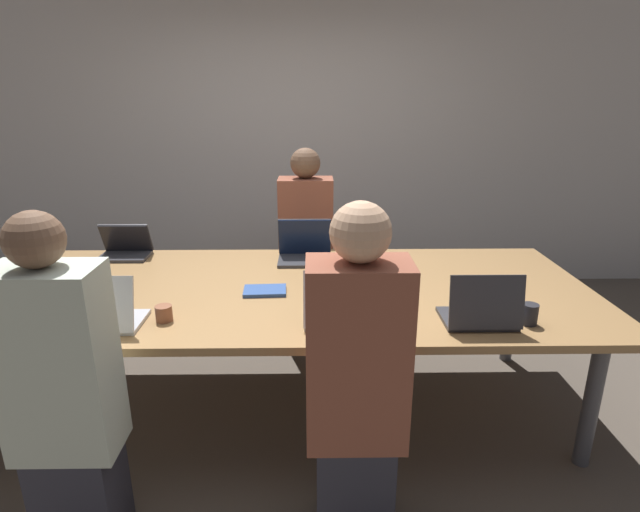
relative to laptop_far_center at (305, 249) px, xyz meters
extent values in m
plane|color=brown|center=(-0.13, -0.48, -0.85)|extent=(24.00, 24.00, 0.00)
cube|color=#BCB7B2|center=(-0.13, 1.66, 0.55)|extent=(12.00, 0.06, 2.80)
cube|color=#9E7547|center=(-0.13, -0.48, -0.10)|extent=(3.47, 1.41, 0.04)
cylinder|color=#4C4C51|center=(1.43, -1.01, -0.48)|extent=(0.08, 0.08, 0.73)
cylinder|color=#4C4C51|center=(-1.68, 0.04, -0.48)|extent=(0.08, 0.08, 0.73)
cylinder|color=#4C4C51|center=(1.43, 0.04, -0.48)|extent=(0.08, 0.08, 0.73)
cube|color=#333338|center=(0.00, -0.05, -0.07)|extent=(0.34, 0.24, 0.02)
cube|color=#333338|center=(0.00, 0.06, 0.07)|extent=(0.35, 0.05, 0.25)
cube|color=#0F1933|center=(0.00, 0.05, 0.06)|extent=(0.34, 0.05, 0.24)
cube|color=#2D2D38|center=(0.00, 0.52, -0.62)|extent=(0.32, 0.24, 0.45)
cube|color=brown|center=(0.00, 0.52, -0.01)|extent=(0.40, 0.24, 0.77)
sphere|color=brown|center=(0.00, 0.52, 0.48)|extent=(0.22, 0.22, 0.22)
cube|color=#333338|center=(-1.19, 0.05, -0.07)|extent=(0.32, 0.21, 0.02)
cube|color=#333338|center=(-1.19, 0.12, 0.05)|extent=(0.32, 0.09, 0.20)
cube|color=black|center=(-1.19, 0.11, 0.04)|extent=(0.32, 0.09, 0.20)
cube|color=#333338|center=(0.84, -0.93, -0.07)|extent=(0.33, 0.25, 0.02)
cube|color=#333338|center=(0.84, -1.05, 0.07)|extent=(0.34, 0.05, 0.25)
cube|color=silver|center=(0.84, -1.04, 0.07)|extent=(0.33, 0.05, 0.25)
cylinder|color=#232328|center=(1.07, -0.97, -0.03)|extent=(0.08, 0.08, 0.10)
cube|color=#B7B7BC|center=(0.19, -0.91, -0.07)|extent=(0.34, 0.26, 0.02)
cube|color=#B7B7BC|center=(0.19, -1.00, 0.07)|extent=(0.35, 0.11, 0.25)
cube|color=black|center=(0.19, -0.99, 0.06)|extent=(0.34, 0.11, 0.24)
cube|color=#2D2D38|center=(0.23, -1.37, -0.62)|extent=(0.32, 0.24, 0.45)
cube|color=brown|center=(0.23, -1.37, -0.01)|extent=(0.40, 0.24, 0.77)
sphere|color=tan|center=(0.23, -1.37, 0.49)|extent=(0.23, 0.23, 0.23)
cube|color=#B7B7BC|center=(-0.91, -0.94, -0.07)|extent=(0.31, 0.25, 0.02)
cube|color=#B7B7BC|center=(-0.91, -1.04, 0.07)|extent=(0.31, 0.08, 0.25)
cube|color=#0F1933|center=(-0.91, -1.03, 0.06)|extent=(0.31, 0.08, 0.24)
cube|color=#2D2D38|center=(-0.92, -1.42, -0.62)|extent=(0.32, 0.24, 0.45)
cube|color=beige|center=(-0.92, -1.42, -0.01)|extent=(0.40, 0.24, 0.77)
sphere|color=brown|center=(-0.92, -1.42, 0.48)|extent=(0.21, 0.21, 0.21)
cylinder|color=brown|center=(-0.66, -0.91, -0.04)|extent=(0.08, 0.08, 0.08)
cube|color=black|center=(0.23, -0.53, -0.05)|extent=(0.12, 0.15, 0.05)
cube|color=#2D4C8C|center=(-0.21, -0.56, -0.07)|extent=(0.24, 0.17, 0.02)
camera|label=1|loc=(0.06, -3.10, 0.97)|focal=28.00mm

